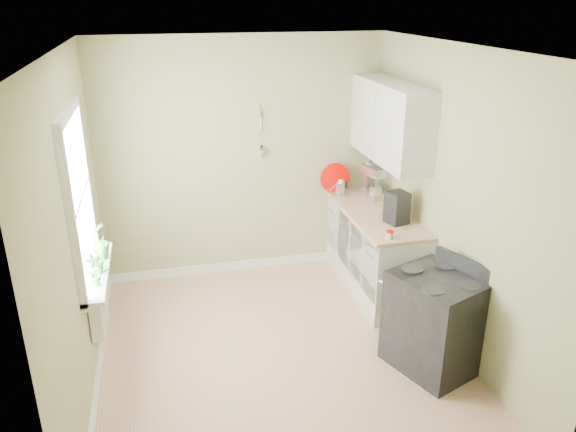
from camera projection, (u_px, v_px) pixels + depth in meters
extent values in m
cube|color=tan|center=(280.00, 355.00, 5.14)|extent=(3.20, 3.60, 0.02)
cube|color=white|center=(278.00, 47.00, 4.13)|extent=(3.20, 3.60, 0.02)
cube|color=tan|center=(243.00, 159.00, 6.27)|extent=(3.20, 0.02, 2.70)
cube|color=tan|center=(74.00, 236.00, 4.29)|extent=(0.02, 3.60, 2.70)
cube|color=tan|center=(455.00, 202.00, 4.99)|extent=(0.02, 3.60, 2.70)
cube|color=silver|center=(375.00, 252.00, 6.16)|extent=(0.60, 1.60, 0.87)
cube|color=tan|center=(376.00, 213.00, 5.99)|extent=(0.64, 1.60, 0.04)
cube|color=silver|center=(390.00, 122.00, 5.76)|extent=(0.35, 1.40, 0.80)
cube|color=white|center=(77.00, 198.00, 4.49)|extent=(0.02, 1.00, 1.30)
cube|color=white|center=(67.00, 113.00, 4.24)|extent=(0.06, 1.14, 0.07)
cube|color=white|center=(91.00, 274.00, 4.75)|extent=(0.06, 1.14, 0.07)
cube|color=white|center=(80.00, 198.00, 4.49)|extent=(0.04, 1.00, 0.04)
cube|color=white|center=(98.00, 272.00, 4.75)|extent=(0.18, 1.14, 0.04)
cube|color=white|center=(99.00, 309.00, 4.82)|extent=(0.12, 0.50, 0.35)
cylinder|color=tan|center=(261.00, 112.00, 6.09)|extent=(0.02, 0.02, 0.10)
cylinder|color=silver|center=(261.00, 123.00, 6.14)|extent=(0.01, 0.01, 0.16)
cylinder|color=silver|center=(261.00, 153.00, 6.26)|extent=(0.01, 0.14, 0.14)
cube|color=black|center=(435.00, 324.00, 4.85)|extent=(0.83, 0.89, 0.84)
cube|color=black|center=(440.00, 279.00, 4.68)|extent=(0.83, 0.89, 0.03)
cube|color=black|center=(470.00, 268.00, 4.72)|extent=(0.31, 0.68, 0.13)
cylinder|color=#B2B2B7|center=(404.00, 295.00, 4.66)|extent=(0.24, 0.55, 0.02)
cube|color=#AA132E|center=(398.00, 307.00, 4.80)|extent=(0.09, 0.20, 0.36)
cube|color=#B2B2B7|center=(373.00, 194.00, 6.38)|extent=(0.26, 0.34, 0.08)
cube|color=#B2B2B7|center=(369.00, 179.00, 6.45)|extent=(0.14, 0.10, 0.22)
cube|color=#B2B2B7|center=(373.00, 171.00, 6.30)|extent=(0.20, 0.32, 0.10)
sphere|color=#B2B2B7|center=(370.00, 166.00, 6.39)|extent=(0.12, 0.12, 0.12)
cylinder|color=silver|center=(375.00, 191.00, 6.30)|extent=(0.17, 0.17, 0.14)
cylinder|color=silver|center=(340.00, 189.00, 6.44)|extent=(0.12, 0.12, 0.16)
cone|color=silver|center=(341.00, 181.00, 6.40)|extent=(0.12, 0.12, 0.04)
cylinder|color=silver|center=(333.00, 187.00, 6.41)|extent=(0.11, 0.05, 0.08)
cube|color=black|center=(397.00, 208.00, 5.64)|extent=(0.23, 0.25, 0.33)
cylinder|color=black|center=(394.00, 217.00, 5.67)|extent=(0.10, 0.10, 0.11)
cylinder|color=#B10701|center=(335.00, 178.00, 6.52)|extent=(0.35, 0.07, 0.34)
cylinder|color=#ACA58B|center=(390.00, 236.00, 5.30)|extent=(0.07, 0.07, 0.07)
cylinder|color=#B10701|center=(390.00, 232.00, 5.29)|extent=(0.08, 0.08, 0.01)
imported|color=#2E6E2E|center=(94.00, 270.00, 4.45)|extent=(0.17, 0.16, 0.27)
imported|color=#2E6E2E|center=(96.00, 258.00, 4.65)|extent=(0.15, 0.17, 0.27)
imported|color=#2E6E2E|center=(98.00, 241.00, 4.90)|extent=(0.20, 0.20, 0.33)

